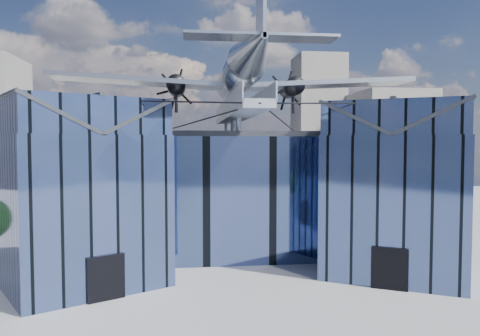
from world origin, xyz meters
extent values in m
plane|color=gray|center=(0.00, 0.00, 0.00)|extent=(120.00, 120.00, 0.00)
cube|color=#435789|center=(0.00, 9.00, 4.75)|extent=(28.00, 14.00, 9.50)
cube|color=#2A2C32|center=(0.00, 9.00, 9.70)|extent=(28.00, 14.00, 0.40)
cube|color=#435789|center=(-10.50, -1.00, 4.75)|extent=(11.79, 11.43, 9.50)
cube|color=#435789|center=(-10.50, -1.00, 10.60)|extent=(11.56, 11.20, 2.20)
cube|color=#2A2C32|center=(-12.45, -2.12, 10.60)|extent=(7.98, 9.23, 2.40)
cube|color=#2A2C32|center=(-8.55, 0.12, 10.60)|extent=(7.98, 9.23, 2.40)
cube|color=#2A2C32|center=(-10.50, -1.00, 11.75)|extent=(4.30, 7.10, 0.18)
cube|color=black|center=(-8.48, -4.51, 1.30)|extent=(2.03, 1.32, 2.60)
cube|color=black|center=(-6.60, 1.25, 4.75)|extent=(0.34, 0.34, 9.50)
cube|color=#435789|center=(10.50, -1.00, 4.75)|extent=(11.79, 11.43, 9.50)
cube|color=#435789|center=(10.50, -1.00, 10.60)|extent=(11.56, 11.20, 2.20)
cube|color=#2A2C32|center=(8.55, 0.12, 10.60)|extent=(7.98, 9.23, 2.40)
cube|color=#2A2C32|center=(12.45, -2.12, 10.60)|extent=(7.98, 9.23, 2.40)
cube|color=#2A2C32|center=(10.50, -1.00, 11.75)|extent=(4.30, 7.10, 0.18)
cube|color=black|center=(8.48, -4.51, 1.30)|extent=(2.03, 1.32, 2.60)
cube|color=black|center=(6.60, 1.25, 4.75)|extent=(0.34, 0.34, 9.50)
cube|color=#A1A8AF|center=(0.00, 3.50, 11.10)|extent=(1.80, 21.00, 0.50)
cube|color=#A1A8AF|center=(-0.90, 3.50, 11.75)|extent=(0.08, 21.00, 1.10)
cube|color=#A1A8AF|center=(0.90, 3.50, 11.75)|extent=(0.08, 21.00, 1.10)
cylinder|color=#A1A8AF|center=(0.00, 13.00, 10.43)|extent=(0.44, 0.44, 1.35)
cylinder|color=#A1A8AF|center=(0.00, 7.00, 10.43)|extent=(0.44, 0.44, 1.35)
cylinder|color=#A1A8AF|center=(0.00, 3.00, 10.43)|extent=(0.44, 0.44, 1.35)
cylinder|color=#A1A8AF|center=(0.00, 4.00, 12.05)|extent=(0.70, 0.70, 1.40)
cylinder|color=black|center=(-5.25, -4.00, 11.40)|extent=(10.55, 6.08, 0.69)
cylinder|color=black|center=(5.25, -4.00, 11.40)|extent=(10.55, 6.08, 0.69)
cylinder|color=black|center=(-3.00, 1.50, 10.55)|extent=(6.09, 17.04, 1.19)
cylinder|color=black|center=(3.00, 1.50, 10.55)|extent=(6.09, 17.04, 1.19)
cylinder|color=#A5AAB1|center=(0.00, 4.00, 14.00)|extent=(2.50, 11.00, 2.50)
sphere|color=#A5AAB1|center=(0.00, 9.50, 14.00)|extent=(2.50, 2.50, 2.50)
cube|color=black|center=(0.00, 8.50, 14.69)|extent=(1.60, 1.40, 0.50)
cone|color=#A5AAB1|center=(0.00, -5.00, 14.30)|extent=(2.50, 7.00, 2.50)
cube|color=#A5AAB1|center=(0.00, -7.30, 15.90)|extent=(0.18, 2.40, 3.40)
cube|color=#A5AAB1|center=(0.00, -7.20, 14.50)|extent=(8.00, 1.80, 0.14)
cube|color=#A5AAB1|center=(-7.00, 5.00, 13.70)|extent=(14.00, 3.20, 1.08)
cylinder|color=black|center=(-4.60, 5.60, 13.45)|extent=(1.44, 3.20, 1.44)
cone|color=black|center=(-4.60, 7.40, 13.45)|extent=(0.70, 0.70, 0.70)
cube|color=black|center=(-4.60, 7.55, 13.45)|extent=(1.05, 0.06, 3.33)
cube|color=black|center=(-4.60, 7.55, 13.45)|extent=(2.53, 0.06, 2.53)
cube|color=black|center=(-4.60, 7.55, 13.45)|extent=(3.33, 0.06, 1.05)
cylinder|color=black|center=(-4.60, 5.00, 12.22)|extent=(0.24, 0.24, 1.75)
cube|color=#A5AAB1|center=(7.00, 5.00, 13.70)|extent=(14.00, 3.20, 1.08)
cylinder|color=black|center=(4.60, 5.60, 13.45)|extent=(1.44, 3.20, 1.44)
cone|color=black|center=(4.60, 7.40, 13.45)|extent=(0.70, 0.70, 0.70)
cube|color=black|center=(4.60, 7.55, 13.45)|extent=(1.05, 0.06, 3.33)
cube|color=black|center=(4.60, 7.55, 13.45)|extent=(2.53, 0.06, 2.53)
cube|color=black|center=(4.60, 7.55, 13.45)|extent=(3.33, 0.06, 1.05)
cylinder|color=black|center=(4.60, 5.00, 12.22)|extent=(0.24, 0.24, 1.75)
cube|color=gray|center=(32.00, 48.00, 9.00)|extent=(12.00, 14.00, 18.00)
cube|color=gray|center=(-20.00, 55.00, 7.00)|extent=(14.00, 10.00, 14.00)
cube|color=gray|center=(22.00, 58.00, 13.00)|extent=(9.00, 9.00, 26.00)
cylinder|color=#332114|center=(20.41, 12.27, 1.18)|extent=(0.42, 0.42, 2.35)
sphere|color=#214B1A|center=(20.41, 12.27, 3.27)|extent=(3.93, 3.93, 3.08)
camera|label=1|loc=(-3.94, -31.51, 8.97)|focal=35.00mm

